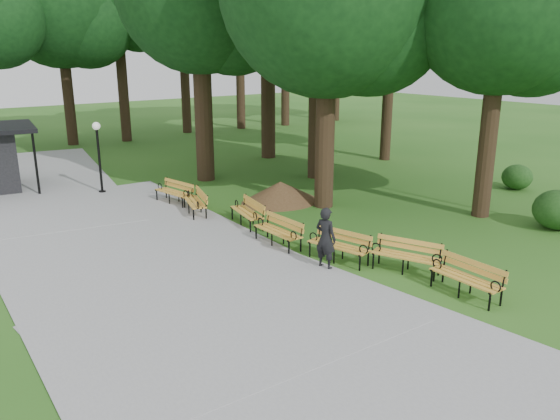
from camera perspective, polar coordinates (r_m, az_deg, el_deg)
ground at (r=16.07m, az=1.93°, el=-4.35°), size 100.00×100.00×0.00m
path at (r=16.65m, az=-15.58°, el=-4.10°), size 12.00×38.00×0.06m
person at (r=14.64m, az=4.77°, el=-2.94°), size 0.54×0.70×1.70m
lamp_post at (r=23.34m, az=-18.41°, el=6.72°), size 0.32×0.32×2.91m
dirt_mound at (r=21.20m, az=0.03°, el=1.92°), size 2.67×2.67×0.80m
bench_0 at (r=13.85m, az=18.74°, el=-6.77°), size 0.69×1.92×0.88m
bench_1 at (r=14.85m, az=12.96°, el=-4.72°), size 1.31×2.00×0.88m
bench_2 at (r=15.29m, az=6.11°, el=-3.77°), size 1.09×2.00×0.88m
bench_3 at (r=16.41m, az=-0.24°, el=-2.26°), size 0.65×1.90×0.88m
bench_4 at (r=18.35m, az=-3.46°, el=-0.27°), size 1.00×1.99×0.88m
bench_5 at (r=19.81m, az=-8.86°, el=0.81°), size 1.16×2.00×0.88m
bench_6 at (r=21.29m, az=-10.98°, el=1.79°), size 0.95×1.98×0.88m
lawn_tree_1 at (r=24.87m, az=3.85°, el=19.51°), size 6.32×6.32×10.27m
lawn_tree_3 at (r=20.02m, az=22.13°, el=19.42°), size 5.99×5.99×10.18m
lawn_tree_5 at (r=29.70m, az=11.64°, el=20.14°), size 4.98×4.98×10.38m
tree_backdrop at (r=38.43m, az=-11.51°, el=19.85°), size 36.62×9.13×16.51m
shrub_0 at (r=20.22m, az=26.62°, el=-1.75°), size 1.53×1.53×1.30m
shrub_1 at (r=25.28m, az=23.28°, el=2.01°), size 1.24×1.24×1.05m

